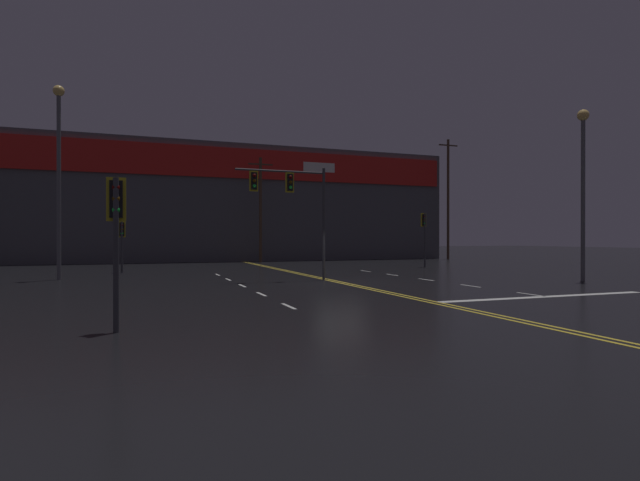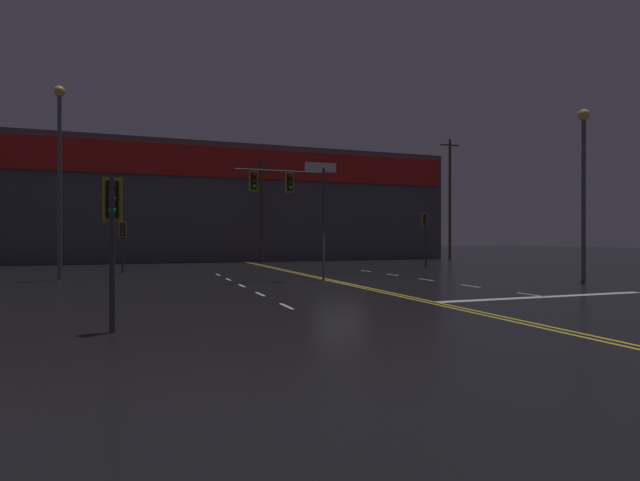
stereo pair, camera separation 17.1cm
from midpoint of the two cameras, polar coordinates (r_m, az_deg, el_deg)
name	(u,v)px [view 1 (the left image)]	position (r m, az deg, el deg)	size (l,w,h in m)	color
ground_plane	(341,282)	(23.92, 2.16, -4.82)	(200.00, 200.00, 0.00)	black
road_markings	(371,284)	(22.94, 5.60, -5.02)	(14.09, 60.00, 0.01)	gold
traffic_signal_median	(289,194)	(24.87, -3.75, 5.37)	(4.61, 0.36, 5.68)	#38383D
traffic_signal_corner_southwest	(116,218)	(12.14, -22.65, 2.37)	(0.42, 0.36, 3.48)	#38383D
traffic_signal_corner_northwest	(122,235)	(32.93, -21.84, 0.58)	(0.42, 0.36, 3.17)	#38383D
traffic_signal_corner_northeast	(424,227)	(37.63, 11.68, 1.47)	(0.42, 0.36, 3.98)	#38383D
streetlight_near_right	(583,170)	(27.97, 27.70, 7.15)	(0.56, 0.56, 8.47)	#59595E
streetlight_median_approach	(59,157)	(29.08, -27.84, 8.48)	(0.56, 0.56, 9.93)	#59595E
building_backdrop	(233,205)	(51.18, -10.01, 3.97)	(42.09, 10.23, 10.88)	#4C4C51
utility_pole_row	(272,201)	(45.08, -5.63, 4.50)	(43.71, 0.26, 12.30)	#4C3828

